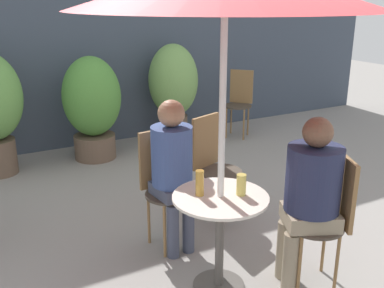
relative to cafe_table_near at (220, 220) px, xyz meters
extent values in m
plane|color=gray|center=(0.09, -0.03, -0.52)|extent=(20.00, 20.00, 0.00)
cube|color=#3D4756|center=(0.09, 3.65, 0.98)|extent=(10.00, 0.06, 3.00)
cylinder|color=#514C47|center=(0.00, 0.00, -0.51)|extent=(0.37, 0.37, 0.01)
cylinder|color=#514C47|center=(0.00, 0.00, -0.17)|extent=(0.06, 0.06, 0.67)
cylinder|color=silver|center=(0.00, 0.00, 0.17)|extent=(0.65, 0.65, 0.02)
cylinder|color=#42382D|center=(0.60, -0.28, -0.06)|extent=(0.40, 0.40, 0.02)
cylinder|color=olive|center=(0.67, -0.45, -0.30)|extent=(0.02, 0.02, 0.45)
cylinder|color=olive|center=(0.78, -0.22, -0.30)|extent=(0.02, 0.02, 0.45)
cylinder|color=olive|center=(0.43, -0.34, -0.30)|extent=(0.02, 0.02, 0.45)
cylinder|color=olive|center=(0.54, -0.11, -0.30)|extent=(0.02, 0.02, 0.45)
cube|color=olive|center=(0.77, -0.35, 0.19)|extent=(0.17, 0.32, 0.48)
cylinder|color=#42382D|center=(-0.06, 0.66, -0.06)|extent=(0.40, 0.40, 0.02)
cylinder|color=olive|center=(0.06, 0.80, -0.30)|extent=(0.02, 0.02, 0.45)
cylinder|color=olive|center=(-0.20, 0.78, -0.30)|extent=(0.02, 0.02, 0.45)
cylinder|color=olive|center=(0.08, 0.54, -0.30)|extent=(0.02, 0.02, 0.45)
cylinder|color=olive|center=(-0.18, 0.52, -0.30)|extent=(0.02, 0.02, 0.45)
cube|color=olive|center=(-0.08, 0.84, 0.19)|extent=(0.34, 0.06, 0.48)
cylinder|color=#42382D|center=(0.55, 0.87, -0.06)|extent=(0.40, 0.40, 0.02)
cylinder|color=olive|center=(0.63, 1.04, -0.30)|extent=(0.02, 0.02, 0.45)
cylinder|color=olive|center=(0.38, 0.95, -0.30)|extent=(0.02, 0.02, 0.45)
cylinder|color=olive|center=(0.71, 0.80, -0.30)|extent=(0.02, 0.02, 0.45)
cylinder|color=olive|center=(0.47, 0.71, -0.30)|extent=(0.02, 0.02, 0.45)
cube|color=olive|center=(0.49, 1.04, 0.19)|extent=(0.33, 0.14, 0.48)
cylinder|color=#42382D|center=(2.13, 2.93, -0.06)|extent=(0.40, 0.40, 0.02)
cylinder|color=olive|center=(2.31, 2.92, -0.30)|extent=(0.02, 0.02, 0.45)
cylinder|color=olive|center=(2.14, 3.11, -0.30)|extent=(0.02, 0.02, 0.45)
cylinder|color=olive|center=(2.11, 2.75, -0.30)|extent=(0.02, 0.02, 0.45)
cylinder|color=olive|center=(1.94, 2.94, -0.30)|extent=(0.02, 0.02, 0.45)
cube|color=olive|center=(2.26, 3.05, 0.19)|extent=(0.25, 0.27, 0.48)
cylinder|color=gray|center=(0.48, -0.13, -0.30)|extent=(0.11, 0.11, 0.45)
cylinder|color=gray|center=(0.40, -0.28, -0.30)|extent=(0.11, 0.11, 0.45)
cube|color=gray|center=(0.57, -0.26, 0.01)|extent=(0.46, 0.44, 0.11)
cylinder|color=#232847|center=(0.57, -0.26, 0.29)|extent=(0.37, 0.37, 0.45)
sphere|color=brown|center=(0.57, -0.26, 0.61)|extent=(0.20, 0.20, 0.20)
cylinder|color=#42475B|center=(-0.12, 0.50, -0.30)|extent=(0.10, 0.10, 0.45)
cylinder|color=#42475B|center=(0.03, 0.51, -0.30)|extent=(0.10, 0.10, 0.45)
cube|color=#42475B|center=(-0.06, 0.62, 0.00)|extent=(0.30, 0.33, 0.10)
cylinder|color=#384C84|center=(-0.06, 0.62, 0.28)|extent=(0.32, 0.32, 0.47)
sphere|color=#9E7051|center=(-0.06, 0.62, 0.62)|extent=(0.21, 0.21, 0.21)
cylinder|color=#DBC65B|center=(0.13, -0.05, 0.25)|extent=(0.07, 0.07, 0.15)
cylinder|color=#B28433|center=(-0.12, 0.08, 0.27)|extent=(0.06, 0.06, 0.18)
cylinder|color=brown|center=(0.03, 3.04, -0.37)|extent=(0.52, 0.52, 0.30)
ellipsoid|color=#4C8938|center=(0.03, 3.04, 0.28)|extent=(0.72, 0.72, 0.99)
cylinder|color=brown|center=(1.22, 3.19, -0.33)|extent=(0.39, 0.39, 0.37)
ellipsoid|color=#709E51|center=(1.22, 3.19, 0.35)|extent=(0.68, 0.68, 0.99)
cylinder|color=silver|center=(0.00, 0.00, 0.57)|extent=(0.04, 0.04, 2.17)
camera|label=1|loc=(-1.47, -2.31, 1.45)|focal=42.00mm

